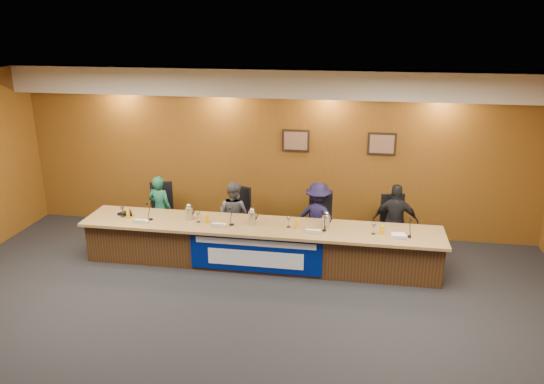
{
  "coord_description": "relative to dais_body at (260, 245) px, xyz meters",
  "views": [
    {
      "loc": [
        1.59,
        -5.78,
        4.11
      ],
      "look_at": [
        0.15,
        2.73,
        1.22
      ],
      "focal_mm": 35.0,
      "sensor_mm": 36.0,
      "label": 1
    }
  ],
  "objects": [
    {
      "name": "office_chair_c",
      "position": [
        0.93,
        0.79,
        0.13
      ],
      "size": [
        0.52,
        0.52,
        0.08
      ],
      "primitive_type": "cube",
      "rotation": [
        0.0,
        0.0,
        -0.09
      ],
      "color": "black",
      "rests_on": "floor"
    },
    {
      "name": "ceiling",
      "position": [
        0.0,
        -2.4,
        2.85
      ],
      "size": [
        10.0,
        8.0,
        0.04
      ],
      "primitive_type": "cube",
      "color": "silver",
      "rests_on": "wall_back"
    },
    {
      "name": "nameplate_a",
      "position": [
        -2.01,
        -0.33,
        0.45
      ],
      "size": [
        0.24,
        0.08,
        0.1
      ],
      "primitive_type": "cube",
      "rotation": [
        0.31,
        0.0,
        0.0
      ],
      "color": "white",
      "rests_on": "dais_top"
    },
    {
      "name": "water_glass_c",
      "position": [
        0.5,
        -0.07,
        0.49
      ],
      "size": [
        0.08,
        0.08,
        0.18
      ],
      "primitive_type": "cylinder",
      "color": "silver",
      "rests_on": "dais_top"
    },
    {
      "name": "wall_back",
      "position": [
        0.0,
        1.6,
        1.25
      ],
      "size": [
        10.0,
        0.04,
        3.2
      ],
      "primitive_type": "cube",
      "color": "brown",
      "rests_on": "floor"
    },
    {
      "name": "microphone_c",
      "position": [
        1.1,
        -0.12,
        0.41
      ],
      "size": [
        0.07,
        0.07,
        0.02
      ],
      "primitive_type": "cylinder",
      "color": "black",
      "rests_on": "dais_top"
    },
    {
      "name": "juice_glass_b",
      "position": [
        -0.89,
        -0.11,
        0.47
      ],
      "size": [
        0.06,
        0.06,
        0.15
      ],
      "primitive_type": "cylinder",
      "color": "#E1A300",
      "rests_on": "dais_top"
    },
    {
      "name": "office_chair_b",
      "position": [
        -0.62,
        0.79,
        0.13
      ],
      "size": [
        0.6,
        0.6,
        0.08
      ],
      "primitive_type": "cube",
      "rotation": [
        0.0,
        0.0,
        -0.3
      ],
      "color": "black",
      "rests_on": "floor"
    },
    {
      "name": "water_glass_d",
      "position": [
        1.89,
        -0.13,
        0.49
      ],
      "size": [
        0.08,
        0.08,
        0.18
      ],
      "primitive_type": "cylinder",
      "color": "silver",
      "rests_on": "dais_top"
    },
    {
      "name": "microphone_a",
      "position": [
        -1.9,
        -0.13,
        0.41
      ],
      "size": [
        0.07,
        0.07,
        0.02
      ],
      "primitive_type": "cylinder",
      "color": "black",
      "rests_on": "dais_top"
    },
    {
      "name": "banner_text_lower",
      "position": [
        0.0,
        -0.43,
        -0.05
      ],
      "size": [
        1.6,
        0.01,
        0.28
      ],
      "primitive_type": "cube",
      "color": "silver",
      "rests_on": "banner"
    },
    {
      "name": "carafe_left",
      "position": [
        -1.24,
        0.0,
        0.51
      ],
      "size": [
        0.13,
        0.13,
        0.22
      ],
      "primitive_type": "cylinder",
      "color": "silver",
      "rests_on": "dais_top"
    },
    {
      "name": "office_chair_d",
      "position": [
        2.29,
        0.79,
        0.13
      ],
      "size": [
        0.58,
        0.58,
        0.08
      ],
      "primitive_type": "cube",
      "rotation": [
        0.0,
        0.0,
        0.24
      ],
      "color": "black",
      "rests_on": "floor"
    },
    {
      "name": "banner_text_upper",
      "position": [
        0.0,
        -0.43,
        0.23
      ],
      "size": [
        2.0,
        0.01,
        0.1
      ],
      "primitive_type": "cube",
      "color": "silver",
      "rests_on": "banner"
    },
    {
      "name": "floor",
      "position": [
        0.0,
        -2.4,
        -0.35
      ],
      "size": [
        10.0,
        10.0,
        0.0
      ],
      "primitive_type": "plane",
      "color": "black",
      "rests_on": "ground"
    },
    {
      "name": "banner",
      "position": [
        0.0,
        -0.41,
        0.03
      ],
      "size": [
        2.2,
        0.02,
        0.65
      ],
      "primitive_type": "cube",
      "color": "#001065",
      "rests_on": "dais_body"
    },
    {
      "name": "panelist_a",
      "position": [
        -2.04,
        0.69,
        0.29
      ],
      "size": [
        0.52,
        0.39,
        1.28
      ],
      "primitive_type": "imported",
      "rotation": [
        0.0,
        0.0,
        2.95
      ],
      "color": "#18553C",
      "rests_on": "floor"
    },
    {
      "name": "microphone_d",
      "position": [
        2.45,
        -0.16,
        0.41
      ],
      "size": [
        0.07,
        0.07,
        0.02
      ],
      "primitive_type": "cylinder",
      "color": "black",
      "rests_on": "dais_top"
    },
    {
      "name": "water_glass_b",
      "position": [
        -1.05,
        -0.1,
        0.49
      ],
      "size": [
        0.08,
        0.08,
        0.18
      ],
      "primitive_type": "cylinder",
      "color": "silver",
      "rests_on": "dais_top"
    },
    {
      "name": "paper_stack",
      "position": [
        2.3,
        -0.14,
        0.4
      ],
      "size": [
        0.26,
        0.33,
        0.01
      ],
      "primitive_type": "cube",
      "rotation": [
        0.0,
        0.0,
        0.14
      ],
      "color": "white",
      "rests_on": "dais_top"
    },
    {
      "name": "nameplate_c",
      "position": [
        0.92,
        -0.29,
        0.45
      ],
      "size": [
        0.24,
        0.08,
        0.1
      ],
      "primitive_type": "cube",
      "rotation": [
        0.31,
        0.0,
        0.0
      ],
      "color": "white",
      "rests_on": "dais_top"
    },
    {
      "name": "microphone_b",
      "position": [
        -0.46,
        -0.13,
        0.41
      ],
      "size": [
        0.07,
        0.07,
        0.02
      ],
      "primitive_type": "cylinder",
      "color": "black",
      "rests_on": "dais_top"
    },
    {
      "name": "dais_top",
      "position": [
        0.0,
        -0.05,
        0.38
      ],
      "size": [
        6.1,
        0.95,
        0.05
      ],
      "primitive_type": "cube",
      "color": "olive",
      "rests_on": "dais_body"
    },
    {
      "name": "panelist_b",
      "position": [
        -0.62,
        0.69,
        0.27
      ],
      "size": [
        0.73,
        0.66,
        1.24
      ],
      "primitive_type": "imported",
      "rotation": [
        0.0,
        0.0,
        2.78
      ],
      "color": "#4F4E53",
      "rests_on": "floor"
    },
    {
      "name": "juice_glass_c",
      "position": [
        0.65,
        -0.09,
        0.47
      ],
      "size": [
        0.06,
        0.06,
        0.15
      ],
      "primitive_type": "cylinder",
      "color": "#E1A300",
      "rests_on": "dais_top"
    },
    {
      "name": "juice_glass_a",
      "position": [
        -2.31,
        -0.12,
        0.47
      ],
      "size": [
        0.06,
        0.06,
        0.15
      ],
      "primitive_type": "cylinder",
      "color": "#E1A300",
      "rests_on": "dais_top"
    },
    {
      "name": "panelist_c",
      "position": [
        0.93,
        0.69,
        0.31
      ],
      "size": [
        0.94,
        0.69,
        1.31
      ],
      "primitive_type": "imported",
      "rotation": [
        0.0,
        0.0,
        2.88
      ],
      "color": "black",
      "rests_on": "floor"
    },
    {
      "name": "nameplate_b",
      "position": [
        -0.66,
        -0.28,
        0.45
      ],
      "size": [
        0.24,
        0.08,
        0.1
      ],
      "primitive_type": "cube",
      "rotation": [
        0.31,
        0.0,
        0.0
      ],
      "color": "white",
      "rests_on": "dais_top"
    },
    {
      "name": "office_chair_a",
      "position": [
        -2.04,
        0.79,
        0.13
      ],
      "size": [
        0.61,
        0.61,
        0.08
      ],
      "primitive_type": "cube",
      "rotation": [
        0.0,
        0.0,
        0.34
      ],
      "color": "black",
      "rests_on": "floor"
    },
    {
      "name": "soffit",
      "position": [
        0.0,
        1.35,
        2.6
      ],
      "size": [
        10.0,
        0.5,
        0.5
      ],
      "primitive_type": "cube",
      "color": "beige",
      "rests_on": "wall_back"
    },
    {
      "name": "wall_photo_right",
      "position": [
        2.0,
        1.57,
        1.5
      ],
      "size": [
        0.52,
        0.04,
        0.42
      ],
      "primitive_type": "cube",
      "color": "black",
      "rests_on": "wall_back"
    },
    {
      "name": "carafe_mid",
      "position": [
        -0.12,
        -0.05,
        0.51
      ],
      "size": [
        0.13,
        0.13,
        0.23
      ],
      "primitive_type": "cylinder",
      "color": "silver",
      "rests_on": "dais_top"
    },
    {
      "name": "juice_glass_d",
      "position": [
        2.03,
        -0.12,
        0.47
      ],
      "size": [
        0.06,
        0.06,
        0.15
      ],
      "primitive_type": "cylinder",
      "color": "#E1A300",
      "rests_on": "dais_top"
    },
    {
      "name": "carafe_right",
      "position": [
        1.11,
        0.01,
        0.51
      ],
      "size": [
        0.13,
        0.13,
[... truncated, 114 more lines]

